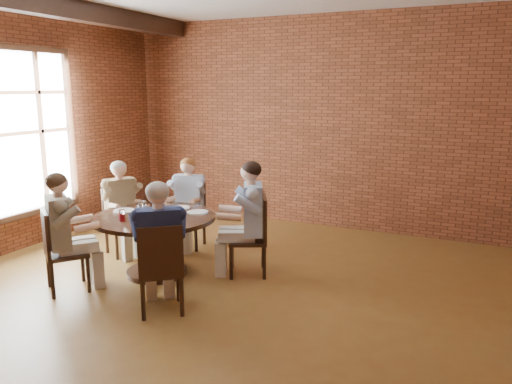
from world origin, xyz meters
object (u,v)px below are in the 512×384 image
at_px(chair_c, 120,218).
at_px(diner_c, 122,209).
at_px(chair_d, 58,248).
at_px(chair_e, 161,266).
at_px(diner_a, 248,219).
at_px(diner_b, 188,204).
at_px(diner_e, 160,247).
at_px(chair_a, 255,233).
at_px(chair_b, 190,212).
at_px(dining_table, 155,233).
at_px(smartphone, 169,226).
at_px(diner_d, 65,233).

bearing_deg(chair_c, diner_c, -90.00).
height_order(chair_d, chair_e, chair_e).
xyz_separation_m(diner_a, diner_b, (-1.23, 0.58, -0.06)).
height_order(diner_b, chair_c, diner_b).
height_order(diner_a, diner_e, diner_a).
bearing_deg(chair_a, chair_b, -141.18).
bearing_deg(chair_d, dining_table, -90.00).
relative_size(chair_e, diner_e, 0.70).
height_order(chair_b, diner_b, diner_b).
distance_m(diner_e, smartphone, 0.52).
relative_size(chair_a, chair_b, 1.07).
height_order(dining_table, chair_a, chair_a).
distance_m(diner_b, chair_e, 2.19).
bearing_deg(chair_a, smartphone, -62.21).
distance_m(diner_a, smartphone, 1.02).
relative_size(dining_table, diner_b, 1.15).
xyz_separation_m(diner_c, chair_e, (1.59, -1.33, -0.13)).
height_order(chair_b, diner_c, diner_c).
xyz_separation_m(diner_b, smartphone, (0.68, -1.43, 0.11)).
relative_size(diner_b, chair_e, 1.35).
relative_size(diner_a, diner_e, 1.03).
relative_size(diner_c, diner_e, 0.95).
relative_size(chair_c, chair_e, 0.96).
bearing_deg(diner_c, smartphone, -94.05).
bearing_deg(chair_b, chair_a, -36.52).
xyz_separation_m(chair_b, chair_d, (-0.43, -2.06, 0.02)).
relative_size(chair_c, diner_d, 0.68).
xyz_separation_m(chair_b, diner_c, (-0.63, -0.72, 0.15)).
bearing_deg(diner_a, diner_c, -114.53).
height_order(diner_b, chair_d, diner_b).
height_order(diner_d, chair_e, diner_d).
distance_m(chair_c, diner_d, 1.36).
bearing_deg(diner_b, chair_d, -114.36).
xyz_separation_m(dining_table, diner_a, (1.01, 0.50, 0.17)).
relative_size(diner_a, chair_b, 1.54).
height_order(dining_table, chair_d, chair_d).
relative_size(chair_a, diner_a, 0.70).
distance_m(chair_c, chair_d, 1.40).
relative_size(diner_c, diner_d, 0.96).
relative_size(chair_b, smartphone, 7.27).
bearing_deg(diner_e, diner_d, -38.71).
distance_m(diner_a, chair_e, 1.43).
height_order(chair_c, smartphone, chair_c).
distance_m(chair_a, chair_d, 2.28).
bearing_deg(dining_table, diner_c, 153.31).
bearing_deg(diner_c, chair_d, -144.59).
height_order(chair_a, chair_d, chair_a).
height_order(diner_b, diner_d, diner_d).
height_order(chair_b, diner_e, diner_e).
relative_size(chair_a, chair_d, 1.03).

